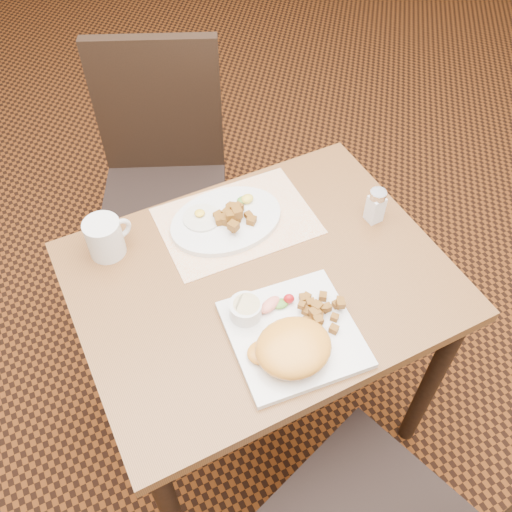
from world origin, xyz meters
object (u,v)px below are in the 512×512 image
(salt_shaker, at_px, (376,205))
(coffee_mug, at_px, (105,237))
(plate_square, at_px, (293,334))
(table, at_px, (261,302))
(chair_far, at_px, (163,170))
(plate_oval, at_px, (226,220))

(salt_shaker, relative_size, coffee_mug, 0.83)
(plate_square, xyz_separation_m, coffee_mug, (-0.29, 0.43, 0.04))
(table, xyz_separation_m, plate_square, (-0.01, -0.19, 0.12))
(salt_shaker, bearing_deg, chair_far, 118.87)
(plate_oval, relative_size, coffee_mug, 2.52)
(salt_shaker, bearing_deg, plate_square, -148.95)
(table, xyz_separation_m, plate_oval, (-0.00, 0.20, 0.12))
(plate_square, bearing_deg, coffee_mug, 124.17)
(chair_far, distance_m, plate_square, 0.92)
(chair_far, xyz_separation_m, coffee_mug, (-0.29, -0.46, 0.26))
(table, bearing_deg, plate_oval, 90.22)
(table, distance_m, coffee_mug, 0.43)
(plate_oval, height_order, coffee_mug, coffee_mug)
(salt_shaker, xyz_separation_m, coffee_mug, (-0.66, 0.21, 0.00))
(coffee_mug, bearing_deg, chair_far, 57.45)
(chair_far, xyz_separation_m, plate_oval, (0.01, -0.51, 0.22))
(plate_square, bearing_deg, table, 85.72)
(plate_oval, bearing_deg, plate_square, -91.93)
(chair_far, relative_size, coffee_mug, 8.02)
(table, distance_m, chair_far, 0.72)
(chair_far, xyz_separation_m, salt_shaker, (0.37, -0.67, 0.26))
(coffee_mug, bearing_deg, table, -38.91)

